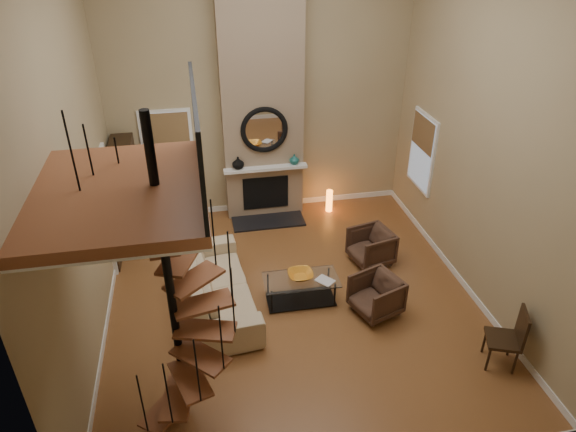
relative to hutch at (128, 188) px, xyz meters
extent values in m
cube|color=#9F6433|center=(2.74, -2.83, -0.95)|extent=(6.00, 6.50, 0.01)
cube|color=tan|center=(2.74, 0.42, 1.80)|extent=(6.00, 0.02, 5.50)
cube|color=tan|center=(2.74, -6.08, 1.80)|extent=(6.00, 0.02, 5.50)
cube|color=tan|center=(-0.26, -2.83, 1.80)|extent=(0.02, 6.50, 5.50)
cube|color=tan|center=(5.74, -2.83, 1.80)|extent=(0.02, 6.50, 5.50)
cube|color=white|center=(2.74, 0.41, -0.89)|extent=(6.00, 0.02, 0.12)
cube|color=white|center=(-0.25, -2.83, -0.89)|extent=(0.02, 6.50, 0.12)
cube|color=white|center=(5.73, -2.83, -0.89)|extent=(0.02, 6.50, 0.12)
cube|color=#8F775D|center=(2.74, 0.23, 1.80)|extent=(1.60, 0.38, 5.50)
cube|color=black|center=(2.74, -0.26, -0.93)|extent=(1.50, 0.60, 0.04)
cube|color=black|center=(2.74, 0.03, -0.40)|extent=(0.95, 0.02, 0.72)
cube|color=white|center=(2.74, -0.05, 0.20)|extent=(1.70, 0.18, 0.06)
torus|color=black|center=(2.74, 0.01, 1.00)|extent=(0.94, 0.10, 0.94)
cylinder|color=white|center=(2.74, 0.02, 1.00)|extent=(0.80, 0.01, 0.80)
imported|color=black|center=(2.19, -0.01, 0.35)|extent=(0.24, 0.24, 0.25)
imported|color=#1A5B58|center=(3.34, -0.01, 0.33)|extent=(0.20, 0.20, 0.21)
cube|color=white|center=(0.84, 0.40, 0.65)|extent=(1.02, 0.04, 1.52)
cube|color=#8C9EB2|center=(0.84, 0.37, 0.65)|extent=(0.90, 0.01, 1.40)
cube|color=olive|center=(0.84, 0.36, 0.86)|extent=(0.90, 0.01, 0.98)
cube|color=white|center=(5.72, -0.83, 0.65)|extent=(0.04, 1.02, 1.52)
cube|color=#8C9EB2|center=(5.70, -0.83, 0.65)|extent=(0.01, 0.90, 1.40)
cube|color=olive|center=(5.68, -0.83, 1.03)|extent=(0.01, 0.90, 0.63)
cube|color=white|center=(-0.23, -1.03, 0.10)|extent=(0.06, 1.05, 2.16)
cube|color=black|center=(-0.19, -1.03, 0.07)|extent=(0.05, 0.90, 2.05)
cube|color=#8C9EB2|center=(-0.16, -1.03, 0.50)|extent=(0.01, 0.60, 0.90)
cube|color=brown|center=(0.59, -4.63, 2.23)|extent=(1.70, 2.20, 0.12)
cube|color=white|center=(0.59, -4.63, 2.16)|extent=(1.70, 2.20, 0.03)
cube|color=black|center=(1.41, -4.63, 2.76)|extent=(0.04, 2.20, 0.94)
cylinder|color=black|center=(0.94, -4.63, 1.06)|extent=(0.10, 0.10, 4.02)
cube|color=brown|center=(0.72, -4.91, -0.69)|extent=(0.71, 0.78, 0.04)
cylinder|color=black|center=(0.50, -5.20, -0.22)|extent=(0.02, 0.02, 0.94)
cube|color=brown|center=(0.88, -4.98, -0.43)|extent=(0.46, 0.77, 0.04)
cylinder|color=black|center=(0.82, -5.34, 0.04)|extent=(0.02, 0.02, 0.94)
cube|color=brown|center=(1.05, -4.97, -0.17)|extent=(0.55, 0.79, 0.04)
cylinder|color=black|center=(1.16, -5.32, 0.30)|extent=(0.02, 0.02, 0.94)
cube|color=brown|center=(1.20, -4.88, 0.09)|extent=(0.75, 0.74, 0.04)
cylinder|color=black|center=(1.46, -5.13, 0.56)|extent=(0.02, 0.02, 0.94)
cube|color=brown|center=(1.29, -4.73, 0.35)|extent=(0.79, 0.53, 0.04)
cylinder|color=black|center=(1.63, -4.83, 0.82)|extent=(0.02, 0.02, 0.94)
cube|color=brown|center=(1.29, -4.56, 0.61)|extent=(0.77, 0.48, 0.04)
cylinder|color=black|center=(1.65, -4.48, 1.08)|extent=(0.02, 0.02, 0.94)
cube|color=brown|center=(1.22, -4.40, 0.87)|extent=(0.77, 0.72, 0.04)
cylinder|color=black|center=(1.49, -4.17, 1.34)|extent=(0.02, 0.02, 0.94)
cube|color=brown|center=(1.08, -4.30, 1.13)|extent=(0.58, 0.79, 0.04)
cylinder|color=black|center=(1.21, -3.96, 1.60)|extent=(0.02, 0.02, 0.94)
cube|color=brown|center=(0.90, -4.27, 1.39)|extent=(0.41, 0.75, 0.04)
cylinder|color=black|center=(0.87, -3.91, 1.86)|extent=(0.02, 0.02, 0.94)
cube|color=brown|center=(0.74, -4.33, 1.65)|extent=(0.68, 0.79, 0.04)
cylinder|color=black|center=(0.54, -4.03, 2.12)|extent=(0.02, 0.02, 0.94)
cube|color=brown|center=(0.62, -4.46, 1.91)|extent=(0.80, 0.64, 0.04)
cylinder|color=black|center=(0.31, -4.29, 2.38)|extent=(0.02, 0.02, 0.94)
cube|color=brown|center=(0.58, -4.63, 2.17)|extent=(0.72, 0.34, 0.04)
cylinder|color=black|center=(0.22, -4.63, 2.64)|extent=(0.02, 0.02, 0.94)
cube|color=black|center=(0.00, 0.00, 0.00)|extent=(0.41, 0.88, 1.97)
imported|color=#CBB38D|center=(1.52, -2.69, -0.55)|extent=(1.20, 2.58, 0.73)
imported|color=#482E21|center=(4.43, -2.03, -0.60)|extent=(0.85, 0.84, 0.65)
imported|color=#482E21|center=(4.05, -3.38, -0.60)|extent=(0.89, 0.88, 0.64)
cube|color=silver|center=(2.87, -2.89, -0.51)|extent=(1.24, 0.64, 0.02)
cube|color=black|center=(2.87, -2.89, -0.92)|extent=(1.13, 0.53, 0.02)
cylinder|color=black|center=(2.35, -3.10, -0.73)|extent=(0.03, 0.03, 0.45)
cylinder|color=black|center=(3.39, -3.12, -0.73)|extent=(0.03, 0.03, 0.45)
cylinder|color=black|center=(2.35, -2.66, -0.73)|extent=(0.03, 0.03, 0.45)
cylinder|color=black|center=(3.39, -2.68, -0.73)|extent=(0.03, 0.03, 0.45)
imported|color=orange|center=(2.87, -2.84, -0.45)|extent=(0.41, 0.41, 0.10)
imported|color=gray|center=(3.22, -3.04, -0.49)|extent=(0.35, 0.36, 0.03)
cylinder|color=black|center=(1.23, -0.97, -0.93)|extent=(0.38, 0.38, 0.03)
cylinder|color=black|center=(1.23, -0.97, -0.15)|extent=(0.04, 0.04, 1.65)
cylinder|color=#F2E5C6|center=(1.23, -0.97, 0.60)|extent=(0.42, 0.42, 0.34)
cylinder|color=orange|center=(4.12, -0.03, -0.70)|extent=(0.14, 0.14, 0.49)
cube|color=black|center=(5.36, -4.77, -0.51)|extent=(0.57, 0.57, 0.05)
cube|color=black|center=(5.55, -4.84, -0.25)|extent=(0.19, 0.41, 0.52)
cylinder|color=black|center=(5.13, -4.87, -0.74)|extent=(0.05, 0.05, 0.42)
cylinder|color=black|center=(5.46, -5.00, -0.74)|extent=(0.05, 0.05, 0.42)
cylinder|color=black|center=(5.26, -4.54, -0.74)|extent=(0.05, 0.05, 0.42)
cylinder|color=black|center=(5.59, -4.67, -0.74)|extent=(0.05, 0.05, 0.42)
camera|label=1|loc=(1.38, -9.45, 4.64)|focal=32.12mm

